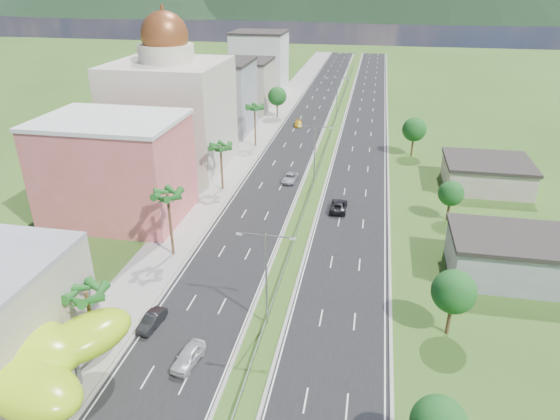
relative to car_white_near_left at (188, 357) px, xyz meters
The scene contains 31 objects.
ground 6.73m from the car_white_near_left, 22.31° to the right, with size 500.00×500.00×0.00m, color #2D5119.
road_left 87.48m from the car_white_near_left, 90.87° to the left, with size 11.00×260.00×0.04m, color black.
road_right 88.53m from the car_white_near_left, 81.11° to the left, with size 11.00×260.00×0.04m, color black.
sidewalk_left 88.14m from the car_white_near_left, 97.05° to the left, with size 7.00×260.00×0.12m, color gray.
median_guardrail 69.73m from the car_white_near_left, 84.92° to the left, with size 0.10×216.06×0.76m.
streetlight_median_b 11.35m from the car_white_near_left, 50.40° to the left, with size 6.04×0.25×11.00m.
streetlight_median_c 48.23m from the car_white_near_left, 82.59° to the left, with size 6.04×0.25×11.00m.
streetlight_median_d 92.86m from the car_white_near_left, 86.18° to the left, with size 6.04×0.25×11.00m.
streetlight_median_e 137.73m from the car_white_near_left, 87.43° to the left, with size 6.04×0.25×11.00m.
lime_canopy 15.85m from the car_white_near_left, 154.69° to the right, with size 18.00×15.00×7.40m.
pink_shophouse 37.27m from the car_white_near_left, 126.53° to the left, with size 20.00×15.00×15.00m, color #CE5E54.
domed_building 57.79m from the car_white_near_left, 112.59° to the left, with size 20.00×20.00×28.70m.
midrise_grey 80.54m from the car_white_near_left, 105.05° to the left, with size 16.00×15.00×16.00m, color gray.
midrise_beige 101.78m from the car_white_near_left, 101.82° to the left, with size 16.00×15.00×13.00m, color #A19685.
midrise_white 124.49m from the car_white_near_left, 99.65° to the left, with size 16.00×15.00×18.00m, color silver.
shed_near 40.93m from the car_white_near_left, 33.32° to the left, with size 15.00×10.00×5.00m, color gray.
shed_far 63.74m from the car_white_near_left, 55.41° to the left, with size 14.00×12.00×4.40m, color #A19685.
palm_tree_b 11.23m from the car_white_near_left, behind, with size 3.60×3.60×8.10m.
palm_tree_c 22.90m from the car_white_near_left, 115.60° to the left, with size 3.60×3.60×9.60m.
palm_tree_d 43.99m from the car_white_near_left, 102.38° to the left, with size 3.60×3.60×8.60m.
palm_tree_e 68.52m from the car_white_near_left, 97.87° to the left, with size 3.60×3.60×9.40m.
leafy_tree_lfar 93.06m from the car_white_near_left, 95.76° to the left, with size 4.90×4.90×8.05m.
leafy_tree_rb 27.24m from the car_white_near_left, 20.61° to the left, with size 4.55×4.55×7.47m.
leafy_tree_rc 47.01m from the car_white_near_left, 53.06° to the left, with size 3.85×3.85×6.33m.
leafy_tree_rd 71.82m from the car_white_near_left, 70.29° to the left, with size 4.90×4.90×8.05m.
mountain_ridge 452.33m from the car_white_near_left, 81.59° to the left, with size 860.00×140.00×90.00m, color black, non-canonical shape.
car_white_near_left is the anchor object (origin of this frame).
car_dark_left 7.47m from the car_white_near_left, 141.30° to the left, with size 1.52×4.35×1.43m, color black.
car_silver_mid_left 48.38m from the car_white_near_left, 88.00° to the left, with size 2.31×5.02×1.39m, color #AAADB2.
car_yellow_far_left 85.10m from the car_white_near_left, 91.70° to the left, with size 1.87×4.59×1.33m, color gold.
car_dark_far_right 39.37m from the car_white_near_left, 73.15° to the left, with size 2.57×5.56×1.55m, color black.
Camera 1 is at (9.57, -32.64, 34.23)m, focal length 32.00 mm.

